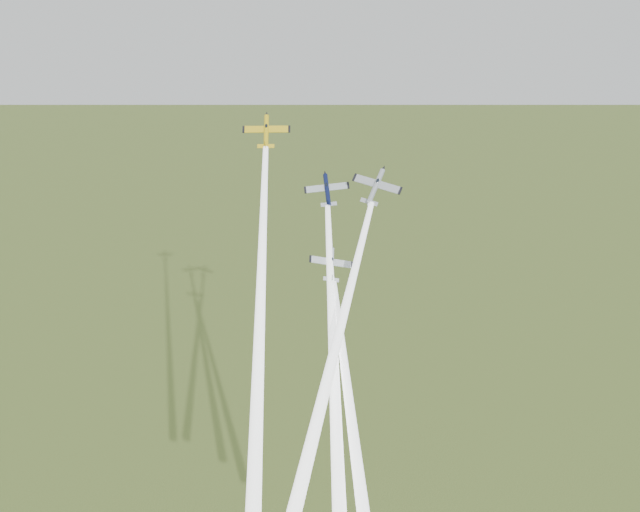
{
  "coord_description": "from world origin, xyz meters",
  "views": [
    {
      "loc": [
        24.54,
        -132.44,
        134.61
      ],
      "look_at": [
        0.0,
        -6.0,
        92.0
      ],
      "focal_mm": 45.0,
      "sensor_mm": 36.0,
      "label": 1
    }
  ],
  "objects_px": {
    "plane_navy": "(327,190)",
    "plane_yellow": "(266,132)",
    "plane_silver_right": "(376,187)",
    "plane_silver_low": "(331,265)"
  },
  "relations": [
    {
      "from": "plane_yellow",
      "to": "plane_silver_right",
      "type": "height_order",
      "value": "plane_yellow"
    },
    {
      "from": "plane_silver_right",
      "to": "plane_silver_low",
      "type": "distance_m",
      "value": 15.32
    },
    {
      "from": "plane_yellow",
      "to": "plane_navy",
      "type": "height_order",
      "value": "plane_yellow"
    },
    {
      "from": "plane_silver_right",
      "to": "plane_yellow",
      "type": "bearing_deg",
      "value": -170.97
    },
    {
      "from": "plane_navy",
      "to": "plane_silver_right",
      "type": "bearing_deg",
      "value": -32.03
    },
    {
      "from": "plane_silver_right",
      "to": "plane_navy",
      "type": "bearing_deg",
      "value": 171.51
    },
    {
      "from": "plane_navy",
      "to": "plane_silver_right",
      "type": "relative_size",
      "value": 0.92
    },
    {
      "from": "plane_yellow",
      "to": "plane_silver_right",
      "type": "bearing_deg",
      "value": -11.86
    },
    {
      "from": "plane_yellow",
      "to": "plane_navy",
      "type": "relative_size",
      "value": 1.03
    },
    {
      "from": "plane_navy",
      "to": "plane_yellow",
      "type": "bearing_deg",
      "value": -178.73
    }
  ]
}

